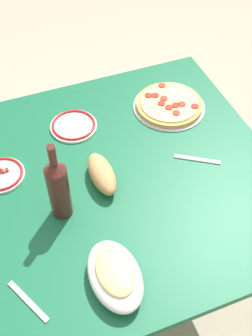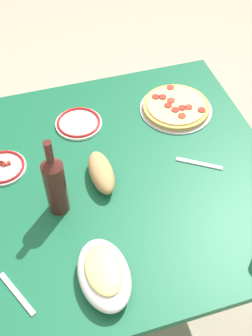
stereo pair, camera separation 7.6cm
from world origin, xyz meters
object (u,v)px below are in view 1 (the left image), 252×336
object	(u,v)px
pepperoni_pizza	(169,105)
bread_loaf	(102,174)
dining_table	(126,194)
baked_pasta_dish	(115,275)
wine_bottle	(58,188)
side_plate_near	(1,175)
side_plate_far	(74,126)

from	to	relation	value
pepperoni_pizza	bread_loaf	distance (m)	0.47
dining_table	baked_pasta_dish	distance (m)	0.45
wine_bottle	side_plate_near	xyz separation A→B (m)	(0.23, 0.16, -0.12)
pepperoni_pizza	baked_pasta_dish	size ratio (longest dim) A/B	1.23
dining_table	side_plate_far	size ratio (longest dim) A/B	6.03
dining_table	wine_bottle	size ratio (longest dim) A/B	3.56
dining_table	baked_pasta_dish	bearing A→B (deg)	154.36
side_plate_near	bread_loaf	distance (m)	0.36
side_plate_near	dining_table	bearing A→B (deg)	-109.62
side_plate_near	side_plate_far	size ratio (longest dim) A/B	0.90
bread_loaf	wine_bottle	bearing A→B (deg)	115.19
wine_bottle	side_plate_far	world-z (taller)	wine_bottle
wine_bottle	baked_pasta_dish	bearing A→B (deg)	-165.76
baked_pasta_dish	wine_bottle	xyz separation A→B (m)	(0.30, 0.08, 0.09)
baked_pasta_dish	side_plate_near	size ratio (longest dim) A/B	1.45
bread_loaf	dining_table	bearing A→B (deg)	-90.89
dining_table	side_plate_far	xyz separation A→B (m)	(0.30, 0.11, 0.13)
pepperoni_pizza	side_plate_far	distance (m)	0.40
baked_pasta_dish	bread_loaf	size ratio (longest dim) A/B	1.24
side_plate_far	bread_loaf	bearing A→B (deg)	-176.87
wine_bottle	side_plate_near	bearing A→B (deg)	35.67
pepperoni_pizza	side_plate_far	world-z (taller)	pepperoni_pizza
side_plate_near	side_plate_far	xyz separation A→B (m)	(0.15, -0.31, -0.00)
baked_pasta_dish	wine_bottle	size ratio (longest dim) A/B	0.77
pepperoni_pizza	baked_pasta_dish	bearing A→B (deg)	143.58
side_plate_far	bread_loaf	size ratio (longest dim) A/B	0.95
pepperoni_pizza	side_plate_near	world-z (taller)	pepperoni_pizza
dining_table	side_plate_near	distance (m)	0.46
dining_table	side_plate_near	bearing A→B (deg)	70.38
dining_table	bread_loaf	world-z (taller)	bread_loaf
pepperoni_pizza	side_plate_far	bearing A→B (deg)	85.84
dining_table	baked_pasta_dish	size ratio (longest dim) A/B	4.61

